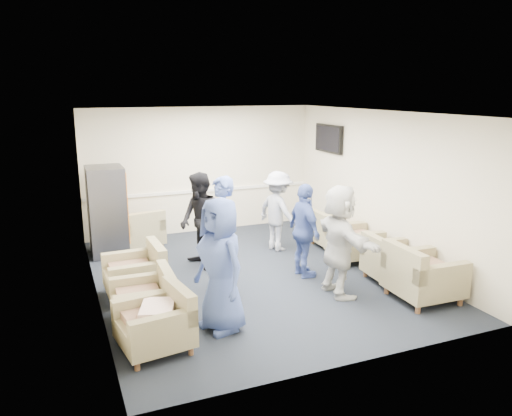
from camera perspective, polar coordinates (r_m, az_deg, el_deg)
name	(u,v)px	position (r m, az deg, el deg)	size (l,w,h in m)	color
floor	(253,275)	(8.47, -0.35, -7.72)	(6.00, 6.00, 0.00)	black
ceiling	(253,113)	(7.91, -0.38, 10.84)	(6.00, 6.00, 0.00)	silver
back_wall	(201,170)	(10.88, -6.28, 4.33)	(5.00, 0.02, 2.70)	beige
front_wall	(356,252)	(5.51, 11.38, -4.91)	(5.00, 0.02, 2.70)	beige
left_wall	(92,211)	(7.54, -18.28, -0.35)	(0.02, 6.00, 2.70)	beige
right_wall	(381,186)	(9.29, 14.10, 2.43)	(0.02, 6.00, 2.70)	beige
chair_rail	(202,191)	(10.94, -6.19, 1.98)	(4.98, 0.04, 0.06)	white
tv	(329,139)	(10.65, 8.30, 7.85)	(0.10, 1.00, 0.58)	black
armchair_left_near	(159,324)	(6.23, -11.07, -12.91)	(0.91, 0.91, 0.64)	#887C57
armchair_left_mid	(147,301)	(6.89, -12.37, -10.38)	(0.81, 0.81, 0.63)	#887C57
armchair_left_far	(138,274)	(7.79, -13.30, -7.40)	(0.87, 0.87, 0.67)	#887C57
armchair_right_near	(420,277)	(7.80, 18.27, -7.47)	(0.94, 0.94, 0.73)	#887C57
armchair_right_midnear	(392,262)	(8.39, 15.28, -6.03)	(0.88, 0.88, 0.66)	#887C57
armchair_right_midfar	(351,243)	(9.28, 10.85, -3.92)	(0.88, 0.88, 0.66)	#887C57
armchair_right_far	(332,232)	(9.98, 8.71, -2.72)	(0.79, 0.79, 0.62)	#887C57
armchair_corner	(139,232)	(10.04, -13.18, -2.69)	(0.98, 0.98, 0.66)	#887C57
vending_machine	(107,211)	(9.74, -16.63, -0.32)	(0.68, 0.79, 1.67)	#52525A
backpack	(156,280)	(7.74, -11.37, -8.08)	(0.34, 0.29, 0.50)	black
pillow	(158,311)	(6.15, -11.18, -11.48)	(0.50, 0.38, 0.14)	white
person_front_left	(220,265)	(6.40, -4.08, -6.50)	(0.86, 0.56, 1.76)	#42579F
person_mid_left	(222,235)	(7.56, -3.88, -3.15)	(0.66, 0.43, 1.81)	#42579F
person_back_left	(200,221)	(8.66, -6.37, -1.49)	(0.82, 0.64, 1.68)	black
person_back_right	(278,211)	(9.59, 2.53, -0.37)	(1.00, 0.57, 1.54)	silver
person_mid_right	(304,231)	(8.25, 5.56, -2.61)	(0.92, 0.38, 1.57)	#42579F
person_front_right	(340,241)	(7.57, 9.54, -3.70)	(1.58, 0.50, 1.70)	silver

